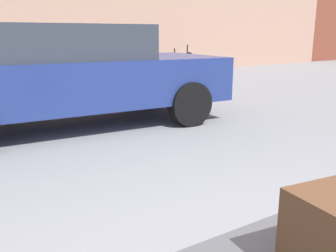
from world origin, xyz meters
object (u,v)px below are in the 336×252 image
parked_car (69,73)px  bollard_kerb_mid (151,72)px  bicycle_leaning (179,64)px  bollard_kerb_near (103,75)px  bollard_kerb_far (194,69)px

parked_car → bollard_kerb_mid: 4.86m
parked_car → bicycle_leaning: size_ratio=2.58×
bicycle_leaning → bollard_kerb_mid: bearing=-144.9°
bollard_kerb_near → bollard_kerb_mid: bearing=0.0°
bollard_kerb_near → bollard_kerb_far: (2.82, 0.00, 0.00)m
bicycle_leaning → bollard_kerb_mid: size_ratio=2.80×
bollard_kerb_mid → bollard_kerb_far: bearing=0.0°
bollard_kerb_mid → bicycle_leaning: bearing=35.1°
bollard_kerb_far → bollard_kerb_near: bearing=180.0°
parked_car → bollard_kerb_mid: size_ratio=7.23×
bollard_kerb_near → bollard_kerb_mid: 1.39m
bollard_kerb_near → bollard_kerb_far: size_ratio=1.00×
bicycle_leaning → bollard_kerb_near: (-3.10, -1.20, -0.07)m
bollard_kerb_near → bollard_kerb_mid: size_ratio=1.00×
bicycle_leaning → bollard_kerb_near: bicycle_leaning is taller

